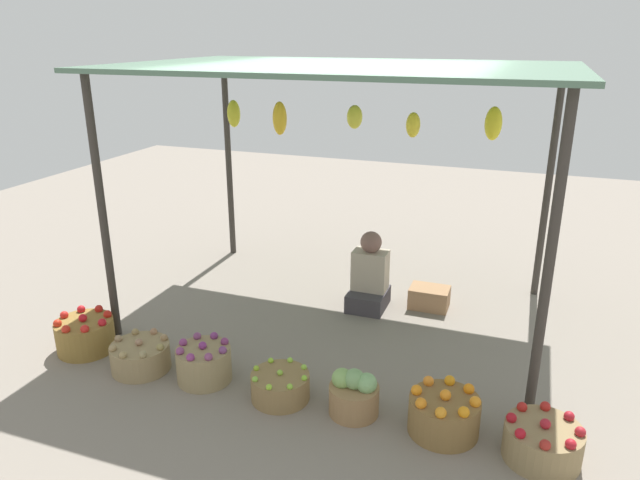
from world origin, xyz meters
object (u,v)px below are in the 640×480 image
(basket_purple_onions, at_px, (204,363))
(basket_cabbages, at_px, (354,394))
(basket_potatoes, at_px, (140,356))
(wooden_crate_near_vendor, at_px, (429,297))
(basket_limes, at_px, (280,386))
(basket_red_tomatoes, at_px, (85,334))
(basket_oranges, at_px, (444,414))
(vendor_person, at_px, (369,279))
(basket_red_apples, at_px, (543,442))

(basket_purple_onions, height_order, basket_cabbages, basket_cabbages)
(basket_potatoes, relative_size, basket_cabbages, 1.31)
(basket_purple_onions, bearing_deg, wooden_crate_near_vendor, 52.88)
(basket_purple_onions, height_order, basket_limes, basket_purple_onions)
(basket_red_tomatoes, height_order, basket_oranges, basket_red_tomatoes)
(basket_limes, bearing_deg, basket_purple_onions, 177.78)
(vendor_person, xyz_separation_m, basket_red_tomatoes, (-2.06, -1.66, -0.15))
(basket_red_tomatoes, relative_size, basket_red_apples, 0.98)
(wooden_crate_near_vendor, bearing_deg, basket_purple_onions, -127.12)
(basket_red_tomatoes, height_order, basket_limes, basket_red_tomatoes)
(basket_purple_onions, xyz_separation_m, basket_cabbages, (1.23, -0.01, 0.01))
(basket_cabbages, xyz_separation_m, basket_red_apples, (1.27, -0.05, -0.03))
(basket_potatoes, height_order, wooden_crate_near_vendor, basket_potatoes)
(vendor_person, distance_m, basket_limes, 1.76)
(basket_cabbages, bearing_deg, basket_limes, -178.39)
(basket_potatoes, distance_m, basket_red_apples, 3.07)
(vendor_person, distance_m, wooden_crate_near_vendor, 0.63)
(basket_limes, relative_size, wooden_crate_near_vendor, 1.15)
(vendor_person, bearing_deg, basket_purple_onions, -116.75)
(basket_purple_onions, height_order, basket_oranges, basket_purple_onions)
(basket_purple_onions, bearing_deg, basket_limes, -2.22)
(basket_limes, xyz_separation_m, wooden_crate_near_vendor, (0.77, 1.92, 0.00))
(basket_red_tomatoes, relative_size, basket_cabbages, 1.34)
(basket_red_tomatoes, distance_m, basket_purple_onions, 1.20)
(vendor_person, height_order, basket_red_apples, vendor_person)
(basket_limes, bearing_deg, basket_potatoes, -179.27)
(basket_potatoes, bearing_deg, wooden_crate_near_vendor, 44.07)
(vendor_person, height_order, basket_cabbages, vendor_person)
(basket_limes, bearing_deg, vendor_person, 83.44)
(basket_limes, height_order, basket_red_apples, basket_red_apples)
(vendor_person, distance_m, basket_red_tomatoes, 2.65)
(basket_purple_onions, bearing_deg, basket_potatoes, -175.82)
(basket_purple_onions, bearing_deg, vendor_person, 63.25)
(basket_purple_onions, distance_m, wooden_crate_near_vendor, 2.38)
(basket_potatoes, bearing_deg, basket_red_apples, -0.26)
(basket_cabbages, relative_size, basket_red_apples, 0.74)
(vendor_person, xyz_separation_m, basket_oranges, (1.01, -1.71, -0.16))
(basket_potatoes, bearing_deg, vendor_person, 50.82)
(basket_limes, xyz_separation_m, basket_cabbages, (0.57, 0.02, 0.05))
(basket_limes, distance_m, wooden_crate_near_vendor, 2.07)
(vendor_person, bearing_deg, basket_limes, -96.56)
(basket_potatoes, bearing_deg, basket_limes, 0.73)
(basket_purple_onions, xyz_separation_m, basket_red_apples, (2.51, -0.06, -0.02))
(vendor_person, bearing_deg, basket_potatoes, -129.18)
(vendor_person, bearing_deg, basket_red_tomatoes, -141.19)
(vendor_person, relative_size, wooden_crate_near_vendor, 2.04)
(vendor_person, xyz_separation_m, basket_potatoes, (-1.43, -1.76, -0.18))
(wooden_crate_near_vendor, bearing_deg, basket_red_apples, -61.22)
(basket_oranges, relative_size, basket_red_apples, 0.99)
(vendor_person, xyz_separation_m, basket_limes, (-0.20, -1.74, -0.20))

